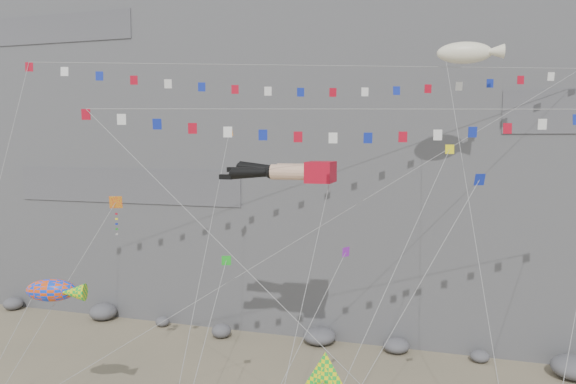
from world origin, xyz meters
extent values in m
cube|color=slate|center=(0.00, 32.00, 25.00)|extent=(80.00, 28.00, 50.00)
cube|color=#B50B1F|center=(2.57, 6.89, 14.20)|extent=(1.55, 2.10, 1.22)
cylinder|color=#DCA989|center=(0.80, 6.24, 14.20)|extent=(2.08, 0.95, 0.90)
sphere|color=black|center=(-0.23, 6.22, 14.20)|extent=(0.83, 0.83, 0.83)
cone|color=black|center=(-1.45, 6.19, 14.13)|extent=(2.48, 0.80, 0.84)
cube|color=black|center=(-3.09, 6.16, 13.86)|extent=(0.80, 0.37, 0.30)
cylinder|color=#DCA989|center=(0.77, 7.46, 14.20)|extent=(2.08, 0.95, 0.90)
sphere|color=black|center=(-0.26, 7.44, 14.20)|extent=(0.83, 0.83, 0.83)
cone|color=black|center=(-1.48, 7.41, 14.32)|extent=(2.50, 0.81, 0.90)
cube|color=black|center=(-3.12, 7.38, 14.23)|extent=(0.80, 0.37, 0.30)
cylinder|color=gray|center=(2.95, -0.44, 7.13)|extent=(0.03, 0.03, 20.40)
cylinder|color=gray|center=(-6.49, 2.62, 10.40)|extent=(0.03, 0.03, 30.07)
cylinder|color=gray|center=(9.18, 0.60, 8.85)|extent=(0.03, 0.03, 20.61)
cylinder|color=gray|center=(-11.16, -0.33, 6.20)|extent=(0.03, 0.03, 15.43)
cylinder|color=gray|center=(-12.08, -2.55, 4.01)|extent=(0.03, 0.03, 9.57)
cylinder|color=gray|center=(11.80, 5.21, 10.73)|extent=(0.03, 0.03, 25.44)
cylinder|color=gray|center=(-2.88, 1.92, 8.33)|extent=(0.03, 0.03, 23.03)
cylinder|color=gray|center=(2.87, -0.91, 5.15)|extent=(0.03, 0.03, 14.19)
cylinder|color=gray|center=(6.71, -0.27, 7.81)|extent=(0.03, 0.03, 21.59)
cylinder|color=gray|center=(7.40, -1.85, 7.19)|extent=(0.03, 0.03, 17.36)
camera|label=1|loc=(10.54, -24.77, 16.07)|focal=35.00mm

